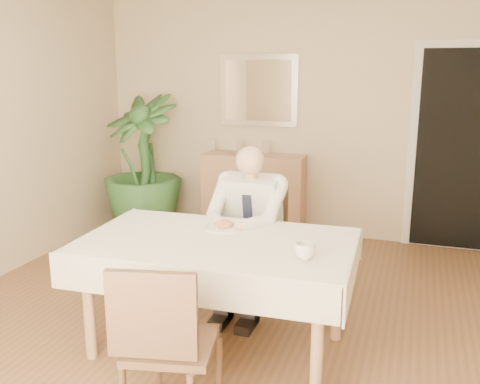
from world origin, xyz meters
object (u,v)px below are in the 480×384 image
(dining_table, at_px, (217,252))
(coffee_mug, at_px, (305,251))
(seated_man, at_px, (246,223))
(potted_palm, at_px, (142,165))
(chair_near, at_px, (164,339))
(chair_far, at_px, (257,234))
(sideboard, at_px, (254,194))

(dining_table, relative_size, coffee_mug, 14.85)
(seated_man, height_order, potted_palm, potted_palm)
(chair_near, relative_size, seated_man, 0.73)
(potted_palm, bearing_deg, chair_near, -59.72)
(dining_table, bearing_deg, potted_palm, 126.59)
(seated_man, relative_size, coffee_mug, 10.57)
(dining_table, relative_size, chair_far, 1.92)
(chair_near, bearing_deg, seated_man, 79.95)
(dining_table, bearing_deg, chair_near, -88.99)
(coffee_mug, bearing_deg, chair_far, 119.72)
(coffee_mug, bearing_deg, chair_near, -128.46)
(sideboard, bearing_deg, seated_man, -76.15)
(coffee_mug, xyz_separation_m, potted_palm, (-2.26, 2.25, -0.04))
(seated_man, xyz_separation_m, sideboard, (-0.51, 1.86, -0.25))
(chair_near, bearing_deg, potted_palm, 108.42)
(chair_near, xyz_separation_m, sideboard, (-0.56, 3.30, -0.07))
(seated_man, relative_size, potted_palm, 0.82)
(dining_table, xyz_separation_m, sideboard, (-0.51, 2.45, -0.23))
(chair_far, relative_size, sideboard, 0.83)
(chair_near, xyz_separation_m, seated_man, (-0.05, 1.44, 0.18))
(chair_near, relative_size, potted_palm, 0.60)
(dining_table, distance_m, coffee_mug, 0.63)
(chair_far, xyz_separation_m, chair_near, (0.05, -1.73, -0.00))
(dining_table, height_order, sideboard, sideboard)
(dining_table, xyz_separation_m, seated_man, (0.00, 0.59, 0.02))
(seated_man, xyz_separation_m, potted_palm, (-1.67, 1.49, 0.07))
(chair_near, bearing_deg, sideboard, 87.71)
(seated_man, bearing_deg, chair_near, -88.19)
(chair_far, xyz_separation_m, sideboard, (-0.51, 1.57, -0.07))
(chair_far, height_order, coffee_mug, chair_far)
(chair_far, relative_size, potted_palm, 0.60)
(seated_man, relative_size, sideboard, 1.13)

